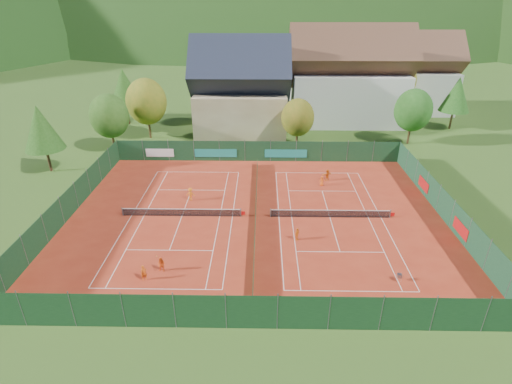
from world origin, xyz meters
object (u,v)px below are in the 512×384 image
Objects in this scene: hotel_block_b at (411,78)px; player_left_near at (144,273)px; hotel_block_a at (348,82)px; player_right_far_b at (327,175)px; player_left_far at (191,194)px; player_right_far_a at (322,181)px; player_right_near at (297,234)px; ball_hopper at (400,276)px; chalet at (241,93)px; player_left_mid at (161,265)px.

hotel_block_b is 12.15× the size of player_left_near.
hotel_block_a reaches higher than player_right_far_b.
player_right_far_b is (-20.97, -34.43, -5.87)m from hotel_block_b.
player_left_far is 16.29m from player_right_far_a.
hotel_block_a is at bearing -150.26° from hotel_block_b.
player_right_near is 1.04× the size of player_right_far_a.
ball_hopper is 0.51× the size of player_left_far.
player_right_near is at bearing -78.32° from chalet.
player_left_mid is 0.90× the size of player_left_far.
hotel_block_b is 21.60× the size of ball_hopper.
hotel_block_b is 13.18× the size of player_right_near.
player_left_far is at bearing 144.22° from ball_hopper.
player_right_near is (-8.08, 6.12, 0.10)m from ball_hopper.
hotel_block_b is at bearing 26.71° from player_left_near.
player_left_far is 14.29m from player_right_near.
player_right_near is at bearing 70.84° from player_right_far_a.
hotel_block_a is 17.08× the size of player_right_far_a.
ball_hopper is at bearing 101.25° from player_right_far_a.
player_left_far is at bearing 56.24° from player_left_near.
player_left_near is at bearing 148.62° from player_right_near.
player_right_far_a is at bearing -63.22° from chalet.
player_right_near is at bearing 142.85° from ball_hopper.
hotel_block_a is 16.47× the size of player_right_near.
chalet is 20.25× the size of ball_hopper.
player_right_far_a is at bearing 19.51° from player_left_near.
player_left_far is at bearing 88.36° from player_right_near.
chalet is at bearing 44.85° from player_right_near.
player_right_near is at bearing 36.79° from player_left_mid.
chalet is at bearing 110.55° from ball_hopper.
hotel_block_b is (14.00, 8.00, -0.76)m from hotel_block_a.
player_left_near is 14.69m from player_right_near.
player_right_far_b is at bearing -120.47° from player_right_far_a.
player_right_far_b is at bearing -104.78° from hotel_block_a.
player_right_far_a is at bearing -105.69° from hotel_block_a.
player_left_mid is at bearing 146.36° from player_right_near.
player_left_near is at bearing -122.94° from player_left_mid.
player_left_far reaches higher than player_right_far_b.
player_right_near is (7.11, -34.39, -5.97)m from chalet.
player_left_near is 27.23m from player_right_far_b.
chalet is 0.94× the size of hotel_block_b.
player_left_mid is at bearing -117.73° from hotel_block_a.
chalet is at bearing -64.38° from player_right_far_a.
hotel_block_b is at bearing 71.90° from ball_hopper.
player_left_far reaches higher than player_right_near.
player_right_far_b is at bearing 62.02° from player_left_mid.
hotel_block_a is 16.14m from hotel_block_b.
hotel_block_a is 51.90m from player_left_mid.
hotel_block_b is at bearing 29.74° from hotel_block_a.
player_right_far_b is at bearing -154.40° from player_left_far.
player_right_far_b is at bearing 20.42° from player_left_near.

